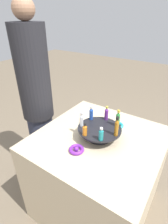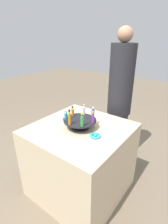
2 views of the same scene
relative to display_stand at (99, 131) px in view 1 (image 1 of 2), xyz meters
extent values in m
plane|color=#756651|center=(0.00, 0.00, -0.86)|extent=(12.00, 12.00, 0.00)
cube|color=beige|center=(0.00, 0.00, -0.46)|extent=(0.91, 0.91, 0.80)
cylinder|color=black|center=(0.00, 0.00, -0.05)|extent=(0.18, 0.18, 0.01)
cylinder|color=black|center=(0.00, 0.00, -0.02)|extent=(0.10, 0.10, 0.06)
cylinder|color=black|center=(0.00, 0.00, 0.02)|extent=(0.32, 0.32, 0.01)
cylinder|color=#702D93|center=(-0.02, 0.14, 0.07)|extent=(0.03, 0.03, 0.08)
cone|color=#702D93|center=(-0.02, 0.14, 0.12)|extent=(0.03, 0.03, 0.02)
cylinder|color=gold|center=(-0.02, 0.14, 0.14)|extent=(0.02, 0.02, 0.01)
cylinder|color=#234CAD|center=(-0.12, 0.07, 0.07)|extent=(0.03, 0.03, 0.08)
cone|color=#234CAD|center=(-0.12, 0.07, 0.12)|extent=(0.03, 0.03, 0.02)
cylinder|color=silver|center=(-0.12, 0.07, 0.13)|extent=(0.02, 0.02, 0.01)
cylinder|color=silver|center=(-0.13, -0.05, 0.07)|extent=(0.03, 0.03, 0.08)
cone|color=silver|center=(-0.13, -0.05, 0.12)|extent=(0.03, 0.03, 0.02)
cylinder|color=#B2B2B7|center=(-0.13, -0.05, 0.13)|extent=(0.02, 0.02, 0.01)
cylinder|color=orange|center=(-0.04, -0.13, 0.06)|extent=(0.03, 0.03, 0.07)
cone|color=orange|center=(-0.04, -0.13, 0.10)|extent=(0.03, 0.03, 0.01)
cylinder|color=black|center=(-0.04, -0.13, 0.12)|extent=(0.02, 0.02, 0.01)
cylinder|color=teal|center=(0.07, -0.11, 0.06)|extent=(0.03, 0.03, 0.07)
cone|color=teal|center=(0.07, -0.11, 0.10)|extent=(0.03, 0.03, 0.02)
cylinder|color=silver|center=(0.07, -0.11, 0.12)|extent=(0.02, 0.02, 0.01)
cylinder|color=#AD6B19|center=(0.14, -0.01, 0.08)|extent=(0.03, 0.03, 0.11)
cone|color=#AD6B19|center=(0.14, -0.01, 0.14)|extent=(0.03, 0.03, 0.02)
cylinder|color=black|center=(0.14, -0.01, 0.17)|extent=(0.02, 0.02, 0.02)
cylinder|color=#288438|center=(0.09, 0.10, 0.08)|extent=(0.03, 0.03, 0.10)
cone|color=#288438|center=(0.09, 0.10, 0.13)|extent=(0.03, 0.03, 0.02)
cylinder|color=gold|center=(0.09, 0.10, 0.15)|extent=(0.02, 0.02, 0.02)
torus|color=#2DB7CC|center=(0.05, 0.22, -0.05)|extent=(0.10, 0.10, 0.02)
sphere|color=#2DB7CC|center=(0.05, 0.22, -0.04)|extent=(0.03, 0.03, 0.03)
torus|color=purple|center=(-0.05, -0.22, -0.05)|extent=(0.10, 0.10, 0.02)
sphere|color=purple|center=(-0.05, -0.22, -0.04)|extent=(0.03, 0.03, 0.03)
cylinder|color=#282D42|center=(-0.72, 0.06, -0.49)|extent=(0.25, 0.25, 0.73)
cylinder|color=#232328|center=(-0.72, 0.06, 0.29)|extent=(0.29, 0.29, 0.83)
sphere|color=#A87A5B|center=(-0.72, 0.06, 0.79)|extent=(0.17, 0.17, 0.17)
camera|label=1|loc=(0.50, -0.94, 0.76)|focal=28.00mm
camera|label=2|loc=(1.19, 0.95, 0.78)|focal=28.00mm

